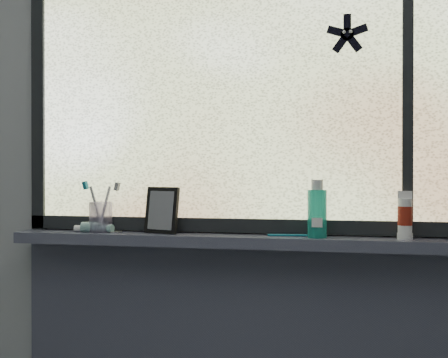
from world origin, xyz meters
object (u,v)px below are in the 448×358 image
Objects in this scene: cream_tube at (405,214)px; mouthwash_bottle at (317,209)px; vanity_mirror at (162,210)px; toothbrush_cup at (101,217)px.

mouthwash_bottle is at bearing -178.81° from cream_tube.
vanity_mirror is 0.24m from toothbrush_cup.
vanity_mirror reaches higher than toothbrush_cup.
cream_tube is (0.29, 0.01, -0.01)m from mouthwash_bottle.
mouthwash_bottle is (0.56, -0.02, 0.01)m from vanity_mirror.
toothbrush_cup is 0.98× the size of cream_tube.
toothbrush_cup is at bearing 179.22° from cream_tube.
toothbrush_cup is 0.69× the size of mouthwash_bottle.
vanity_mirror is at bearing 0.50° from toothbrush_cup.
toothbrush_cup is (-0.24, -0.00, -0.03)m from vanity_mirror.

